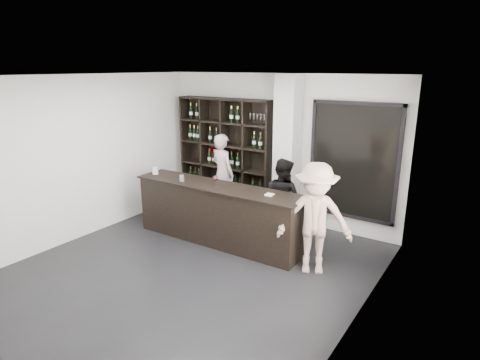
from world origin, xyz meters
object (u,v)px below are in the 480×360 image
Objects in this scene: customer at (315,219)px; wine_shelf at (225,156)px; taster_black at (282,200)px; tasting_counter at (217,214)px; taster_pink at (223,174)px.

wine_shelf is at bearing 126.64° from customer.
taster_black is at bearing -22.19° from wine_shelf.
tasting_counter is 1.56m from taster_pink.
taster_pink is 0.99× the size of customer.
taster_pink is (-0.82, 1.29, 0.32)m from tasting_counter.
wine_shelf is at bearing -11.14° from taster_black.
taster_black is at bearing 116.10° from customer.
customer is (1.85, -0.05, 0.33)m from tasting_counter.
wine_shelf is 1.83m from tasting_counter.
taster_pink is at bearing 129.10° from customer.
wine_shelf is 1.60× the size of taster_black.
taster_pink reaches higher than taster_black.
customer reaches higher than taster_black.
tasting_counter is 1.87× the size of customer.
customer is (2.67, -1.34, 0.01)m from taster_pink.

